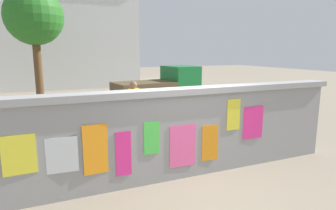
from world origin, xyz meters
The scene contains 9 objects.
ground centered at (0.00, 8.00, 0.00)m, with size 60.00×60.00×0.00m, color gray.
poster_wall centered at (-0.01, 0.00, 0.92)m, with size 7.20×0.42×1.79m.
auto_rickshaw_truck centered at (1.98, 6.33, 0.90)m, with size 3.77×1.99×1.85m.
motorcycle centered at (-1.83, 4.99, 0.46)m, with size 1.87×0.68×0.87m.
bicycle_near centered at (2.66, 2.55, 0.36)m, with size 1.67×0.56×0.95m.
bicycle_far centered at (1.18, 1.31, 0.36)m, with size 1.71×0.44×0.95m.
person_walking centered at (-0.13, 3.24, 0.99)m, with size 0.44×0.44×1.62m.
tree_roadside centered at (-2.79, 11.01, 4.11)m, with size 2.80×2.80×5.56m.
building_background centered at (-2.57, 17.35, 3.58)m, with size 12.85×5.81×7.12m.
Camera 1 is at (-2.53, -4.97, 2.50)m, focal length 30.83 mm.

